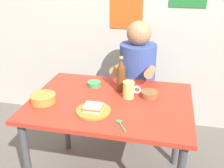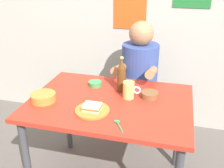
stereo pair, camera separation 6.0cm
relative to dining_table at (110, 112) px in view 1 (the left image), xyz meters
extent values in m
cube|color=#CC4C19|center=(-0.07, 1.01, 0.62)|extent=(0.32, 0.01, 0.50)
cube|color=#B72D1E|center=(0.00, 0.00, 0.08)|extent=(1.10, 0.80, 0.03)
cylinder|color=#3F3F44|center=(-0.49, -0.34, -0.29)|extent=(0.05, 0.05, 0.71)
cylinder|color=#3F3F44|center=(-0.49, 0.34, -0.29)|extent=(0.05, 0.05, 0.71)
cylinder|color=#3F3F44|center=(0.49, 0.34, -0.29)|extent=(0.05, 0.05, 0.71)
cylinder|color=#4C4C51|center=(0.10, 0.63, -0.44)|extent=(0.08, 0.08, 0.41)
cylinder|color=brown|center=(0.10, 0.63, -0.22)|extent=(0.34, 0.34, 0.04)
cylinder|color=#33478C|center=(0.10, 0.63, 0.06)|extent=(0.32, 0.32, 0.52)
sphere|color=#A0704C|center=(0.10, 0.63, 0.42)|extent=(0.21, 0.21, 0.21)
cylinder|color=#A0704C|center=(-0.03, 0.38, 0.18)|extent=(0.07, 0.31, 0.14)
cylinder|color=#A0704C|center=(0.23, 0.38, 0.18)|extent=(0.07, 0.31, 0.14)
cylinder|color=orange|center=(-0.07, -0.18, 0.10)|extent=(0.22, 0.22, 0.01)
cube|color=beige|center=(-0.07, -0.18, 0.11)|extent=(0.11, 0.09, 0.01)
cube|color=#9E592D|center=(-0.07, -0.18, 0.13)|extent=(0.11, 0.09, 0.01)
cube|color=beige|center=(-0.07, -0.18, 0.14)|extent=(0.11, 0.09, 0.01)
cylinder|color=#D1BC66|center=(0.11, 0.07, 0.15)|extent=(0.08, 0.08, 0.12)
torus|color=silver|center=(0.17, 0.07, 0.16)|extent=(0.06, 0.01, 0.06)
cylinder|color=#593819|center=(0.04, 0.16, 0.18)|extent=(0.06, 0.06, 0.18)
cone|color=#593819|center=(0.04, 0.16, 0.31)|extent=(0.05, 0.05, 0.07)
cylinder|color=#BFB74C|center=(0.04, 0.16, 0.35)|extent=(0.03, 0.03, 0.01)
cylinder|color=brown|center=(0.25, 0.11, 0.11)|extent=(0.12, 0.12, 0.04)
cylinder|color=brown|center=(0.25, 0.11, 0.12)|extent=(0.10, 0.10, 0.02)
cylinder|color=orange|center=(-0.44, -0.12, 0.12)|extent=(0.17, 0.17, 0.05)
cylinder|color=#B25B2D|center=(-0.44, -0.12, 0.13)|extent=(0.14, 0.14, 0.02)
cylinder|color=#388C4C|center=(-0.17, 0.20, 0.11)|extent=(0.10, 0.10, 0.03)
cylinder|color=#5B643A|center=(-0.17, 0.20, 0.12)|extent=(0.08, 0.08, 0.02)
cylinder|color=#26A559|center=(0.14, -0.31, 0.10)|extent=(0.06, 0.10, 0.01)
ellipsoid|color=#26A559|center=(0.11, -0.26, 0.10)|extent=(0.04, 0.02, 0.01)
camera|label=1|loc=(0.36, -1.56, 0.94)|focal=42.19mm
camera|label=2|loc=(0.42, -1.55, 0.94)|focal=42.19mm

